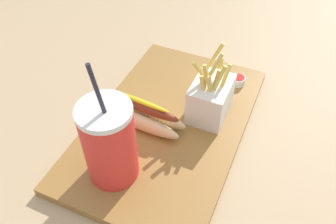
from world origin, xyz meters
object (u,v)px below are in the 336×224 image
(fries_basket, at_px, (210,98))
(ketchup_cup_1, at_px, (238,80))
(soda_cup, at_px, (109,143))
(hot_dog_1, at_px, (142,114))

(fries_basket, relative_size, ketchup_cup_1, 4.95)
(soda_cup, relative_size, ketchup_cup_1, 7.67)
(soda_cup, distance_m, ketchup_cup_1, 0.37)
(soda_cup, xyz_separation_m, hot_dog_1, (-0.13, -0.01, -0.06))
(fries_basket, height_order, hot_dog_1, fries_basket)
(hot_dog_1, bearing_deg, soda_cup, 3.86)
(soda_cup, distance_m, hot_dog_1, 0.14)
(soda_cup, bearing_deg, hot_dog_1, -176.14)
(fries_basket, bearing_deg, ketchup_cup_1, 165.79)
(soda_cup, xyz_separation_m, ketchup_cup_1, (-0.33, 0.14, -0.07))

